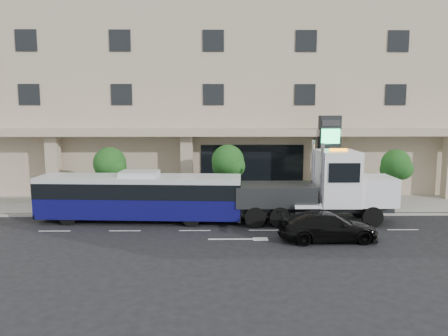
% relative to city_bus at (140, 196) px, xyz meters
% --- Properties ---
extents(ground, '(120.00, 120.00, 0.00)m').
position_rel_city_bus_xyz_m(ground, '(7.48, -0.65, -1.60)').
color(ground, black).
rests_on(ground, ground).
extents(sidewalk, '(120.00, 6.00, 0.15)m').
position_rel_city_bus_xyz_m(sidewalk, '(7.48, 4.35, -1.53)').
color(sidewalk, gray).
rests_on(sidewalk, ground).
extents(curb, '(120.00, 0.30, 0.15)m').
position_rel_city_bus_xyz_m(curb, '(7.48, 1.35, -1.53)').
color(curb, gray).
rests_on(curb, ground).
extents(convention_center, '(60.00, 17.60, 20.00)m').
position_rel_city_bus_xyz_m(convention_center, '(7.48, 14.77, 8.37)').
color(convention_center, tan).
rests_on(convention_center, ground).
extents(tree_left, '(2.27, 2.20, 4.22)m').
position_rel_city_bus_xyz_m(tree_left, '(-2.49, 2.94, 1.51)').
color(tree_left, '#422B19').
rests_on(tree_left, sidewalk).
extents(tree_mid, '(2.28, 2.20, 4.38)m').
position_rel_city_bus_xyz_m(tree_mid, '(5.51, 2.94, 1.66)').
color(tree_mid, '#422B19').
rests_on(tree_mid, sidewalk).
extents(tree_right, '(2.10, 2.00, 4.04)m').
position_rel_city_bus_xyz_m(tree_right, '(17.01, 2.94, 1.43)').
color(tree_right, '#422B19').
rests_on(tree_right, sidewalk).
extents(city_bus, '(12.55, 3.35, 3.15)m').
position_rel_city_bus_xyz_m(city_bus, '(0.00, 0.00, 0.00)').
color(city_bus, black).
rests_on(city_bus, ground).
extents(tow_truck, '(10.90, 2.83, 4.98)m').
position_rel_city_bus_xyz_m(tow_truck, '(11.10, -0.37, 0.44)').
color(tow_truck, '#2D3033').
rests_on(tow_truck, ground).
extents(black_sedan, '(5.29, 2.32, 1.51)m').
position_rel_city_bus_xyz_m(black_sedan, '(10.61, -4.13, -0.85)').
color(black_sedan, black).
rests_on(black_sedan, ground).
extents(signage_pylon, '(1.64, 0.80, 6.30)m').
position_rel_city_bus_xyz_m(signage_pylon, '(12.87, 4.90, 1.75)').
color(signage_pylon, black).
rests_on(signage_pylon, sidewalk).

